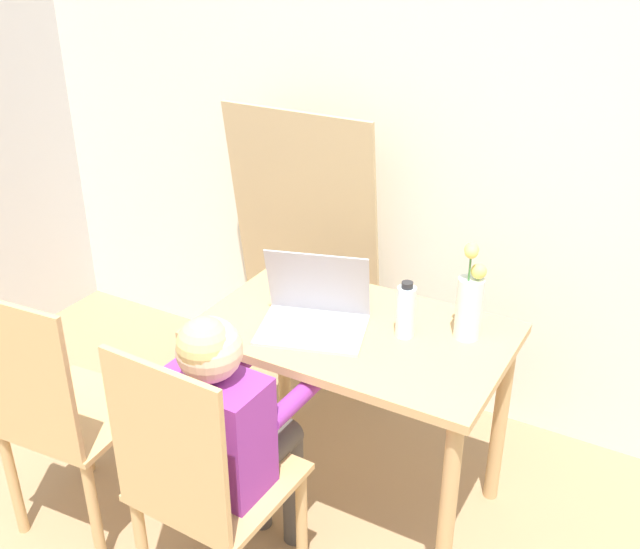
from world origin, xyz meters
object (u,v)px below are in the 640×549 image
person_seated (228,419)px  laptop (315,310)px  chair_spare (61,414)px  flower_vase (470,300)px  water_bottle (406,311)px  chair_occupied (202,485)px

person_seated → laptop: size_ratio=2.49×
chair_spare → person_seated: bearing=-175.7°
flower_vase → water_bottle: size_ratio=1.70×
laptop → water_bottle: laptop is taller
person_seated → laptop: bearing=-91.7°
water_bottle → laptop: bearing=-162.9°
person_seated → flower_vase: 0.81m
person_seated → water_bottle: size_ratio=5.22×
person_seated → chair_spare: bearing=10.7°
chair_occupied → person_seated: 0.19m
chair_occupied → flower_vase: size_ratio=2.93×
laptop → flower_vase: bearing=3.7°
person_seated → flower_vase: flower_vase is taller
chair_occupied → person_seated: bearing=-90.0°
chair_occupied → water_bottle: size_ratio=4.99×
chair_spare → person_seated: (0.59, 0.09, 0.14)m
chair_occupied → person_seated: size_ratio=0.96×
chair_spare → water_bottle: bearing=-149.6°
person_seated → water_bottle: 0.64m
flower_vase → water_bottle: bearing=-152.8°
chair_occupied → laptop: size_ratio=2.38×
chair_occupied → flower_vase: bearing=-120.8°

